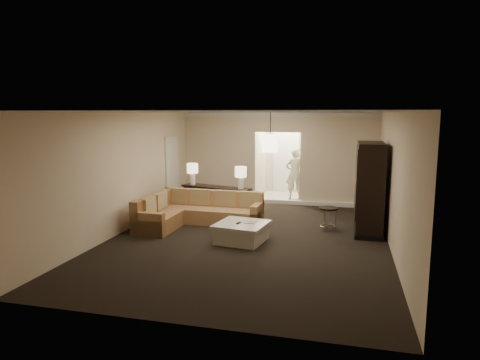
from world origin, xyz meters
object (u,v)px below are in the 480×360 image
(drink_table, at_px, (328,214))
(person, at_px, (295,171))
(coffee_table, at_px, (242,232))
(armoire, at_px, (369,190))
(sectional_sofa, at_px, (193,212))
(console_table, at_px, (216,198))

(drink_table, xyz_separation_m, person, (-1.24, 3.58, 0.52))
(coffee_table, bearing_deg, armoire, 28.37)
(sectional_sofa, height_order, person, person)
(console_table, xyz_separation_m, person, (1.85, 2.65, 0.46))
(coffee_table, height_order, console_table, console_table)
(armoire, distance_m, drink_table, 1.09)
(coffee_table, relative_size, armoire, 0.56)
(coffee_table, distance_m, armoire, 3.16)
(drink_table, bearing_deg, coffee_table, -141.82)
(console_table, bearing_deg, coffee_table, -45.71)
(person, bearing_deg, sectional_sofa, 53.18)
(armoire, xyz_separation_m, drink_table, (-0.90, -0.05, -0.61))
(sectional_sofa, height_order, coffee_table, sectional_sofa)
(coffee_table, relative_size, person, 0.64)
(person, bearing_deg, console_table, 46.68)
(sectional_sofa, height_order, drink_table, sectional_sofa)
(sectional_sofa, distance_m, console_table, 1.22)
(sectional_sofa, distance_m, person, 4.41)
(console_table, relative_size, armoire, 0.98)
(coffee_table, relative_size, console_table, 0.57)
(coffee_table, relative_size, drink_table, 2.13)
(coffee_table, height_order, drink_table, drink_table)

